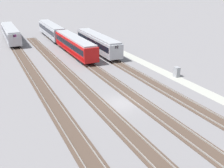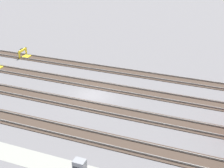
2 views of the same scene
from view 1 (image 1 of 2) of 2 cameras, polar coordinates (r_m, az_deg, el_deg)
name	(u,v)px [view 1 (image 1 of 2)]	position (r m, az deg, el deg)	size (l,w,h in m)	color
ground_plane	(120,104)	(32.62, 1.84, -4.30)	(400.00, 400.00, 0.00)	slate
service_walkway	(194,87)	(39.35, 17.52, -0.64)	(54.00, 2.00, 0.01)	#9E9E93
rail_track_nearest	(169,92)	(36.49, 12.34, -1.81)	(90.00, 2.23, 0.21)	#47382D
rail_track_near_inner	(138,99)	(33.76, 5.61, -3.38)	(90.00, 2.24, 0.21)	#47382D
rail_track_middle	(102,107)	(31.59, -2.20, -5.13)	(90.00, 2.24, 0.21)	#47382D
rail_track_far_inner	(61,117)	(30.13, -11.00, -6.97)	(90.00, 2.23, 0.21)	#47382D
subway_car_front_row_leftmost	(51,30)	(71.63, -13.08, 11.34)	(18.05, 3.18, 3.70)	#ADAFB7
subway_car_front_row_left_inner	(11,33)	(70.17, -21.19, 10.24)	(18.04, 3.12, 3.70)	#ADAFB7
subway_car_front_row_centre	(75,45)	(53.94, -8.09, 8.38)	(18.00, 2.87, 3.70)	#B71414
subway_car_front_row_right_inner	(98,43)	(55.69, -3.14, 8.99)	(18.06, 3.20, 3.70)	#ADAFB7
electrical_cabinet	(177,72)	(42.53, 13.91, 2.57)	(0.90, 0.73, 1.60)	gray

